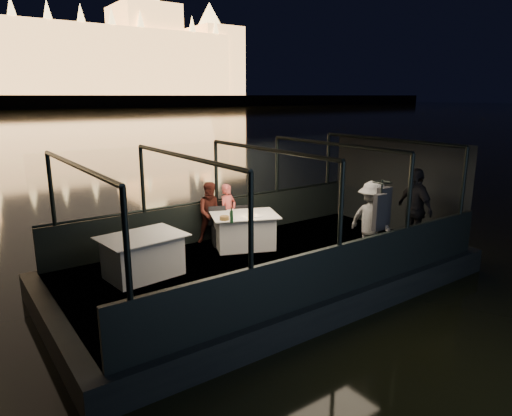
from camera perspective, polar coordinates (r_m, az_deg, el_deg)
boat_hull at (r=9.65m, az=1.40°, el=-9.44°), size 8.60×4.40×1.00m
boat_deck at (r=9.47m, az=1.41°, el=-6.77°), size 8.00×4.00×0.04m
gunwale_port at (r=10.92m, az=-4.88°, el=-1.42°), size 8.00×0.08×0.90m
gunwale_starboard at (r=7.91m, az=10.24°, el=-7.63°), size 8.00×0.08×0.90m
cabin_glass_port at (r=10.67m, az=-5.01°, el=4.55°), size 8.00×0.02×1.40m
cabin_glass_starboard at (r=7.57m, az=10.61°, el=0.50°), size 8.00×0.02×1.40m
cabin_roof_glass at (r=8.93m, az=1.50°, el=7.31°), size 8.00×4.00×0.02m
end_wall_fore at (r=7.53m, az=-23.76°, el=-4.09°), size 0.02×4.00×2.30m
end_wall_aft at (r=11.92m, az=17.05°, el=2.77°), size 0.02×4.00×2.30m
canopy_ribs at (r=9.13m, az=1.46°, el=0.12°), size 8.00×4.00×2.30m
dining_table_central at (r=10.19m, az=-1.46°, el=-2.87°), size 1.74×1.52×0.77m
dining_table_aft at (r=8.85m, az=-13.93°, el=-5.92°), size 1.61×1.25×0.80m
chair_port_left at (r=10.37m, az=-4.35°, el=-2.23°), size 0.52×0.52×0.86m
chair_port_right at (r=10.70m, az=-1.46°, el=-1.69°), size 0.46×0.46×0.79m
coat_stand at (r=9.05m, az=15.16°, el=-2.13°), size 0.60×0.53×1.79m
person_woman_coral at (r=10.69m, az=-3.53°, el=-0.06°), size 0.54×0.43×1.33m
person_man_maroon at (r=10.47m, az=-5.57°, el=-0.40°), size 0.83×0.75×1.43m
passenger_stripe at (r=9.67m, az=14.29°, el=-1.37°), size 0.65×1.09×1.64m
passenger_dark at (r=10.63m, az=19.15°, el=-0.34°), size 0.72×1.14×1.81m
wine_bottle at (r=9.39m, az=-3.08°, el=-0.98°), size 0.09×0.09×0.32m
bread_basket at (r=9.65m, az=-3.95°, el=-1.27°), size 0.24×0.24×0.08m
amber_candle at (r=9.94m, az=-0.63°, el=-0.78°), size 0.06×0.06×0.07m
plate_near at (r=9.91m, az=0.18°, el=-1.01°), size 0.29×0.29×0.02m
plate_far at (r=9.73m, az=-3.16°, el=-1.32°), size 0.22×0.22×0.01m
wine_glass_white at (r=9.46m, az=-3.22°, el=-1.22°), size 0.07×0.07×0.20m
wine_glass_red at (r=10.08m, az=-0.70°, el=-0.25°), size 0.08×0.08×0.19m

